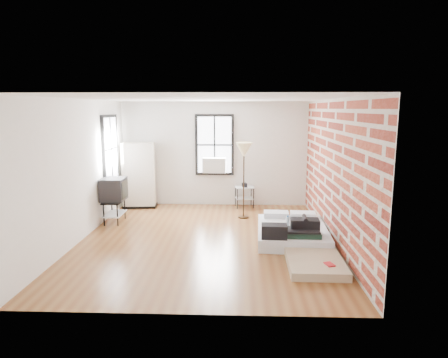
{
  "coord_description": "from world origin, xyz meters",
  "views": [
    {
      "loc": [
        0.66,
        -7.73,
        2.62
      ],
      "look_at": [
        0.36,
        0.3,
        1.19
      ],
      "focal_mm": 32.0,
      "sensor_mm": 36.0,
      "label": 1
    }
  ],
  "objects_px": {
    "wardrobe": "(139,175)",
    "side_table": "(244,191)",
    "tv_stand": "(114,191)",
    "mattress_bare": "(310,252)",
    "floor_lamp": "(244,153)",
    "mattress_main": "(292,231)"
  },
  "relations": [
    {
      "from": "side_table",
      "to": "floor_lamp",
      "type": "distance_m",
      "value": 1.55
    },
    {
      "from": "mattress_main",
      "to": "tv_stand",
      "type": "bearing_deg",
      "value": 167.93
    },
    {
      "from": "floor_lamp",
      "to": "tv_stand",
      "type": "height_order",
      "value": "floor_lamp"
    },
    {
      "from": "wardrobe",
      "to": "tv_stand",
      "type": "relative_size",
      "value": 1.65
    },
    {
      "from": "side_table",
      "to": "floor_lamp",
      "type": "height_order",
      "value": "floor_lamp"
    },
    {
      "from": "side_table",
      "to": "tv_stand",
      "type": "relative_size",
      "value": 0.62
    },
    {
      "from": "mattress_bare",
      "to": "floor_lamp",
      "type": "height_order",
      "value": "floor_lamp"
    },
    {
      "from": "wardrobe",
      "to": "floor_lamp",
      "type": "bearing_deg",
      "value": -24.76
    },
    {
      "from": "wardrobe",
      "to": "side_table",
      "type": "relative_size",
      "value": 2.65
    },
    {
      "from": "mattress_main",
      "to": "floor_lamp",
      "type": "height_order",
      "value": "floor_lamp"
    },
    {
      "from": "mattress_main",
      "to": "mattress_bare",
      "type": "xyz_separation_m",
      "value": [
        0.19,
        -1.05,
        -0.05
      ]
    },
    {
      "from": "mattress_main",
      "to": "floor_lamp",
      "type": "relative_size",
      "value": 1.06
    },
    {
      "from": "wardrobe",
      "to": "floor_lamp",
      "type": "xyz_separation_m",
      "value": [
        2.78,
        -0.99,
        0.71
      ]
    },
    {
      "from": "mattress_main",
      "to": "mattress_bare",
      "type": "distance_m",
      "value": 1.06
    },
    {
      "from": "mattress_bare",
      "to": "floor_lamp",
      "type": "xyz_separation_m",
      "value": [
        -1.15,
        2.61,
        1.46
      ]
    },
    {
      "from": "side_table",
      "to": "floor_lamp",
      "type": "relative_size",
      "value": 0.36
    },
    {
      "from": "side_table",
      "to": "tv_stand",
      "type": "distance_m",
      "value": 3.42
    },
    {
      "from": "floor_lamp",
      "to": "wardrobe",
      "type": "bearing_deg",
      "value": 160.46
    },
    {
      "from": "mattress_main",
      "to": "side_table",
      "type": "height_order",
      "value": "side_table"
    },
    {
      "from": "mattress_main",
      "to": "wardrobe",
      "type": "distance_m",
      "value": 4.59
    },
    {
      "from": "mattress_bare",
      "to": "wardrobe",
      "type": "distance_m",
      "value": 5.38
    },
    {
      "from": "wardrobe",
      "to": "mattress_bare",
      "type": "bearing_deg",
      "value": -47.69
    }
  ]
}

